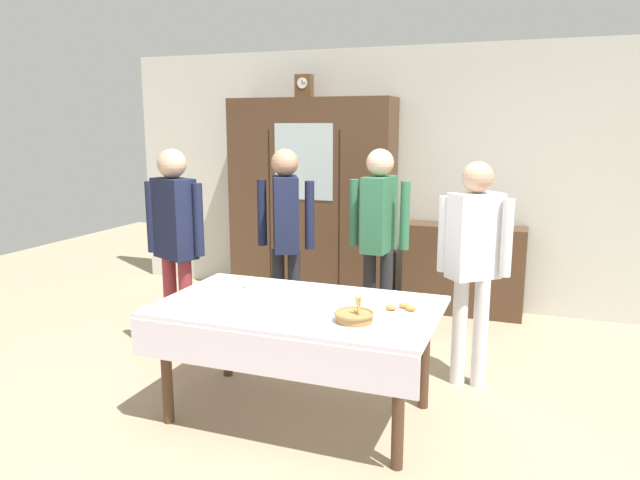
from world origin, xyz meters
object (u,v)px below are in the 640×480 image
Objects in this scene: tea_cup_mid_left at (250,285)px; pastry_plate at (401,310)px; spoon_far_right at (228,291)px; person_beside_shelf at (286,227)px; dining_table at (296,320)px; bread_basket at (354,316)px; bookshelf_low at (463,270)px; tea_cup_front_edge at (364,298)px; person_behind_table_right at (175,233)px; spoon_near_left at (335,293)px; mantel_clock at (304,86)px; person_by_cabinet at (474,252)px; book_stack at (466,223)px; spoon_mid_right at (295,292)px; tea_cup_far_left at (209,295)px; person_behind_table_left at (379,228)px; wall_cabinet at (311,201)px.

tea_cup_mid_left is 0.46× the size of pastry_plate.
person_beside_shelf is (-0.02, 1.05, 0.28)m from spoon_far_right.
bread_basket is (0.44, -0.16, 0.13)m from dining_table.
bookshelf_low is 2.69m from tea_cup_mid_left.
person_behind_table_right is at bearing 167.08° from tea_cup_front_edge.
spoon_near_left is at bearing -48.57° from person_beside_shelf.
tea_cup_front_edge is (1.37, -2.37, -1.51)m from mantel_clock.
person_by_cabinet is at bearing 7.57° from person_behind_table_right.
dining_table is at bearing -25.00° from person_behind_table_right.
tea_cup_front_edge is 0.08× the size of person_beside_shelf.
spoon_near_left is (0.60, 0.11, -0.02)m from tea_cup_mid_left.
bookshelf_low is 0.48m from book_stack.
person_behind_table_right is (-0.85, 0.36, 0.26)m from tea_cup_mid_left.
bread_basket is 2.02× the size of spoon_mid_right.
mantel_clock reaches higher than bread_basket.
tea_cup_front_edge reaches higher than spoon_near_left.
bookshelf_low is (1.72, 0.05, -1.85)m from mantel_clock.
mantel_clock is 0.14× the size of person_by_cabinet.
pastry_plate is 0.81m from spoon_mid_right.
pastry_plate reaches higher than spoon_far_right.
person_beside_shelf reaches higher than tea_cup_far_left.
book_stack reaches higher than tea_cup_far_left.
tea_cup_far_left is at bearing -116.83° from person_behind_table_left.
mantel_clock is 1.85× the size of tea_cup_mid_left.
spoon_near_left is (-0.60, -2.28, -0.17)m from book_stack.
spoon_mid_right is at bearing -71.53° from wall_cabinet.
bread_basket is 0.72m from spoon_mid_right.
mantel_clock reaches higher than spoon_far_right.
wall_cabinet is 3.07m from bread_basket.
person_behind_table_right reaches higher than dining_table.
bookshelf_low is at bearing 88.14° from pastry_plate.
mantel_clock is 0.14× the size of person_behind_table_right.
person_behind_table_left is at bearing 76.13° from spoon_mid_right.
spoon_mid_right is 0.07× the size of person_behind_table_right.
spoon_far_right is (-0.97, -0.08, -0.02)m from tea_cup_front_edge.
person_beside_shelf reaches higher than tea_cup_mid_left.
tea_cup_far_left is 1.04m from bread_basket.
bread_basket is 0.14× the size of person_behind_table_left.
bread_basket is 0.60m from spoon_near_left.
bookshelf_low is (1.64, 0.05, -0.64)m from wall_cabinet.
bookshelf_low is 9.18× the size of tea_cup_mid_left.
person_by_cabinet reaches higher than tea_cup_front_edge.
person_beside_shelf is (-1.33, -1.45, 0.11)m from book_stack.
spoon_far_right is (0.32, -2.45, -0.32)m from wall_cabinet.
mantel_clock is 2.53m from bookshelf_low.
tea_cup_far_left is 1.28m from person_beside_shelf.
spoon_mid_right is 1.23m from person_behind_table_left.
person_behind_table_right is (-1.45, 0.25, 0.28)m from spoon_near_left.
tea_cup_front_edge is at bearing -2.25° from tea_cup_mid_left.
person_beside_shelf reaches higher than person_by_cabinet.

